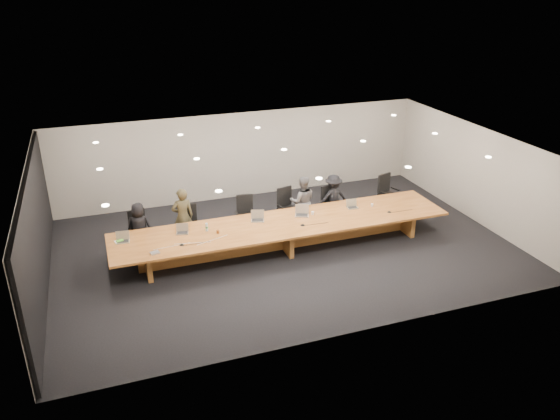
% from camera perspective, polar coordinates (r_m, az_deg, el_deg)
% --- Properties ---
extents(ground, '(12.00, 12.00, 0.00)m').
position_cam_1_polar(ground, '(14.72, 0.39, -4.01)').
color(ground, black).
rests_on(ground, ground).
extents(back_wall, '(12.00, 0.02, 2.80)m').
position_cam_1_polar(back_wall, '(17.71, -4.03, 5.72)').
color(back_wall, beige).
rests_on(back_wall, ground).
extents(left_wall_panel, '(0.08, 7.84, 2.74)m').
position_cam_1_polar(left_wall_panel, '(13.50, -24.06, -2.41)').
color(left_wall_panel, black).
rests_on(left_wall_panel, ground).
extents(conference_table, '(9.00, 1.80, 0.75)m').
position_cam_1_polar(conference_table, '(14.48, 0.40, -2.19)').
color(conference_table, brown).
rests_on(conference_table, ground).
extents(chair_far_left, '(0.67, 0.67, 1.09)m').
position_cam_1_polar(chair_far_left, '(14.93, -14.38, -2.06)').
color(chair_far_left, black).
rests_on(chair_far_left, ground).
extents(chair_left, '(0.64, 0.64, 1.10)m').
position_cam_1_polar(chair_left, '(14.96, -9.48, -1.54)').
color(chair_left, black).
rests_on(chair_left, ground).
extents(chair_mid_left, '(0.64, 0.64, 1.11)m').
position_cam_1_polar(chair_mid_left, '(15.39, -3.57, -0.49)').
color(chair_mid_left, black).
rests_on(chair_mid_left, ground).
extents(chair_mid_right, '(0.70, 0.70, 1.14)m').
position_cam_1_polar(chair_mid_right, '(15.81, 0.89, 0.31)').
color(chair_mid_right, black).
rests_on(chair_mid_right, ground).
extents(chair_right, '(0.65, 0.65, 1.10)m').
position_cam_1_polar(chair_right, '(16.12, 5.42, 0.59)').
color(chair_right, black).
rests_on(chair_right, ground).
extents(chair_far_right, '(0.75, 0.75, 1.17)m').
position_cam_1_polar(chair_far_right, '(17.11, 11.31, 1.75)').
color(chair_far_right, black).
rests_on(chair_far_right, ground).
extents(person_a, '(0.77, 0.62, 1.36)m').
position_cam_1_polar(person_a, '(14.78, -14.49, -1.77)').
color(person_a, black).
rests_on(person_a, ground).
extents(person_b, '(0.60, 0.40, 1.61)m').
position_cam_1_polar(person_b, '(14.85, -10.12, -0.69)').
color(person_b, '#37321E').
rests_on(person_b, ground).
extents(person_c, '(0.86, 0.75, 1.52)m').
position_cam_1_polar(person_c, '(15.73, 2.37, 0.91)').
color(person_c, '#555557').
rests_on(person_c, ground).
extents(person_d, '(0.93, 0.54, 1.42)m').
position_cam_1_polar(person_d, '(16.17, 5.57, 1.29)').
color(person_d, black).
rests_on(person_d, ground).
extents(laptop_a, '(0.34, 0.26, 0.25)m').
position_cam_1_polar(laptop_a, '(13.88, -16.14, -2.77)').
color(laptop_a, tan).
rests_on(laptop_a, conference_table).
extents(laptop_b, '(0.35, 0.28, 0.24)m').
position_cam_1_polar(laptop_b, '(13.99, -10.20, -1.98)').
color(laptop_b, tan).
rests_on(laptop_b, conference_table).
extents(laptop_c, '(0.41, 0.35, 0.28)m').
position_cam_1_polar(laptop_c, '(14.46, -2.37, -0.64)').
color(laptop_c, tan).
rests_on(laptop_c, conference_table).
extents(laptop_d, '(0.45, 0.40, 0.29)m').
position_cam_1_polar(laptop_d, '(14.76, 2.31, -0.09)').
color(laptop_d, tan).
rests_on(laptop_d, conference_table).
extents(laptop_e, '(0.32, 0.25, 0.24)m').
position_cam_1_polar(laptop_e, '(15.38, 7.61, 0.62)').
color(laptop_e, tan).
rests_on(laptop_e, conference_table).
extents(water_bottle, '(0.08, 0.08, 0.21)m').
position_cam_1_polar(water_bottle, '(14.03, -7.67, -1.79)').
color(water_bottle, silver).
rests_on(water_bottle, conference_table).
extents(amber_mug, '(0.08, 0.08, 0.09)m').
position_cam_1_polar(amber_mug, '(13.90, -6.52, -2.26)').
color(amber_mug, brown).
rests_on(amber_mug, conference_table).
extents(paper_cup_near, '(0.08, 0.08, 0.09)m').
position_cam_1_polar(paper_cup_near, '(14.89, 3.42, -0.33)').
color(paper_cup_near, silver).
rests_on(paper_cup_near, conference_table).
extents(paper_cup_far, '(0.08, 0.08, 0.08)m').
position_cam_1_polar(paper_cup_far, '(15.60, 9.60, 0.50)').
color(paper_cup_far, white).
rests_on(paper_cup_far, conference_table).
extents(notepad, '(0.27, 0.24, 0.01)m').
position_cam_1_polar(notepad, '(13.97, -16.41, -3.17)').
color(notepad, white).
rests_on(notepad, conference_table).
extents(lime_gadget, '(0.19, 0.14, 0.03)m').
position_cam_1_polar(lime_gadget, '(13.96, -16.40, -3.10)').
color(lime_gadget, '#67CD36').
rests_on(lime_gadget, notepad).
extents(av_box, '(0.24, 0.20, 0.03)m').
position_cam_1_polar(av_box, '(13.20, -12.95, -4.38)').
color(av_box, '#B5B5BA').
rests_on(av_box, conference_table).
extents(mic_left, '(0.12, 0.12, 0.03)m').
position_cam_1_polar(mic_left, '(13.45, -10.23, -3.56)').
color(mic_left, black).
rests_on(mic_left, conference_table).
extents(mic_center, '(0.15, 0.15, 0.03)m').
position_cam_1_polar(mic_center, '(14.26, 2.38, -1.55)').
color(mic_center, black).
rests_on(mic_center, conference_table).
extents(mic_right, '(0.15, 0.15, 0.03)m').
position_cam_1_polar(mic_right, '(15.32, 11.35, -0.18)').
color(mic_right, black).
rests_on(mic_right, conference_table).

